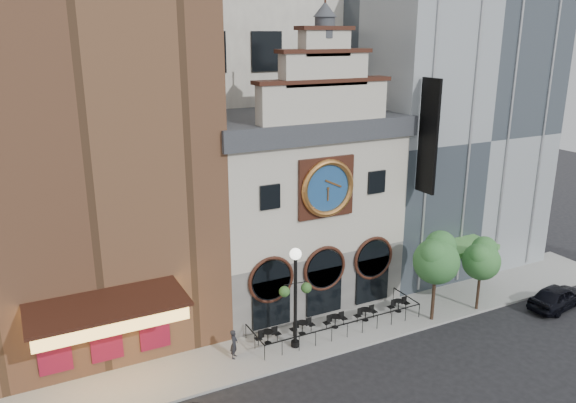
# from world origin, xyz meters

# --- Properties ---
(ground) EXTENTS (120.00, 120.00, 0.00)m
(ground) POSITION_xyz_m (0.00, 0.00, 0.00)
(ground) COLOR black
(ground) RESTS_ON ground
(sidewalk) EXTENTS (44.00, 5.00, 0.15)m
(sidewalk) POSITION_xyz_m (0.00, 2.50, 0.07)
(sidewalk) COLOR gray
(sidewalk) RESTS_ON ground
(clock_building) EXTENTS (12.60, 8.78, 18.65)m
(clock_building) POSITION_xyz_m (0.00, 7.82, 6.69)
(clock_building) COLOR #605E5B
(clock_building) RESTS_ON ground
(theater_building) EXTENTS (14.00, 15.60, 25.00)m
(theater_building) POSITION_xyz_m (-13.00, 9.96, 12.60)
(theater_building) COLOR brown
(theater_building) RESTS_ON ground
(retail_building) EXTENTS (14.00, 14.40, 20.00)m
(retail_building) POSITION_xyz_m (12.99, 9.99, 10.14)
(retail_building) COLOR gray
(retail_building) RESTS_ON ground
(cafe_railing) EXTENTS (10.60, 2.60, 0.90)m
(cafe_railing) POSITION_xyz_m (0.00, 2.50, 0.60)
(cafe_railing) COLOR black
(cafe_railing) RESTS_ON sidewalk
(bistro_0) EXTENTS (1.58, 0.68, 0.90)m
(bistro_0) POSITION_xyz_m (-4.40, 2.70, 0.61)
(bistro_0) COLOR black
(bistro_0) RESTS_ON sidewalk
(bistro_1) EXTENTS (1.58, 0.68, 0.90)m
(bistro_1) POSITION_xyz_m (-2.15, 2.72, 0.61)
(bistro_1) COLOR black
(bistro_1) RESTS_ON sidewalk
(bistro_2) EXTENTS (1.58, 0.68, 0.90)m
(bistro_2) POSITION_xyz_m (-0.03, 2.49, 0.61)
(bistro_2) COLOR black
(bistro_2) RESTS_ON sidewalk
(bistro_3) EXTENTS (1.58, 0.68, 0.90)m
(bistro_3) POSITION_xyz_m (2.10, 2.39, 0.61)
(bistro_3) COLOR black
(bistro_3) RESTS_ON sidewalk
(bistro_4) EXTENTS (1.58, 0.68, 0.90)m
(bistro_4) POSITION_xyz_m (4.62, 2.38, 0.61)
(bistro_4) COLOR black
(bistro_4) RESTS_ON sidewalk
(car_right) EXTENTS (4.82, 2.44, 1.58)m
(car_right) POSITION_xyz_m (14.33, -1.66, 0.79)
(car_right) COLOR black
(car_right) RESTS_ON ground
(pedestrian) EXTENTS (0.68, 0.72, 1.66)m
(pedestrian) POSITION_xyz_m (-6.66, 2.20, 0.98)
(pedestrian) COLOR black
(pedestrian) RESTS_ON sidewalk
(lamppost) EXTENTS (1.90, 0.74, 5.95)m
(lamppost) POSITION_xyz_m (-3.16, 1.70, 3.83)
(lamppost) COLOR black
(lamppost) RESTS_ON sidewalk
(tree_left) EXTENTS (2.90, 2.80, 5.59)m
(tree_left) POSITION_xyz_m (5.91, 0.69, 4.25)
(tree_left) COLOR #382619
(tree_left) RESTS_ON sidewalk
(tree_right) EXTENTS (2.47, 2.37, 4.75)m
(tree_right) POSITION_xyz_m (9.39, 0.43, 3.63)
(tree_right) COLOR #382619
(tree_right) RESTS_ON sidewalk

